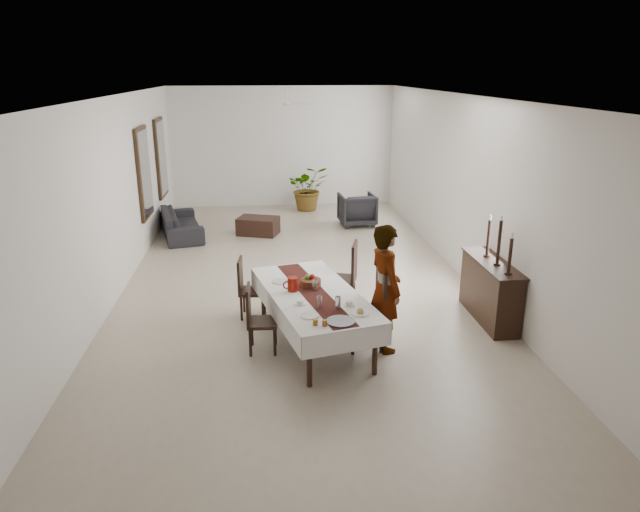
# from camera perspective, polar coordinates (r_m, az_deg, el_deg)

# --- Properties ---
(floor) EXTENTS (6.00, 12.00, 0.00)m
(floor) POSITION_cam_1_polar(r_m,az_deg,el_deg) (10.30, -2.34, -2.35)
(floor) COLOR #B8AA92
(floor) RESTS_ON ground
(ceiling) EXTENTS (6.00, 12.00, 0.02)m
(ceiling) POSITION_cam_1_polar(r_m,az_deg,el_deg) (9.65, -2.59, 15.73)
(ceiling) COLOR white
(ceiling) RESTS_ON wall_back
(wall_back) EXTENTS (6.00, 0.02, 3.20)m
(wall_back) POSITION_cam_1_polar(r_m,az_deg,el_deg) (15.77, -3.78, 10.82)
(wall_back) COLOR white
(wall_back) RESTS_ON floor
(wall_front) EXTENTS (6.00, 0.02, 3.20)m
(wall_front) POSITION_cam_1_polar(r_m,az_deg,el_deg) (4.18, 2.55, -10.53)
(wall_front) COLOR white
(wall_front) RESTS_ON floor
(wall_left) EXTENTS (0.02, 12.00, 3.20)m
(wall_left) POSITION_cam_1_polar(r_m,az_deg,el_deg) (10.14, -19.72, 5.68)
(wall_left) COLOR white
(wall_left) RESTS_ON floor
(wall_right) EXTENTS (0.02, 12.00, 3.20)m
(wall_right) POSITION_cam_1_polar(r_m,az_deg,el_deg) (10.46, 14.30, 6.54)
(wall_right) COLOR white
(wall_right) RESTS_ON floor
(dining_table_top) EXTENTS (1.49, 2.48, 0.05)m
(dining_table_top) POSITION_cam_1_polar(r_m,az_deg,el_deg) (7.74, -0.70, -3.89)
(dining_table_top) COLOR black
(dining_table_top) RESTS_ON table_leg_fl
(table_leg_fl) EXTENTS (0.08, 0.08, 0.68)m
(table_leg_fl) POSITION_cam_1_polar(r_m,az_deg,el_deg) (6.83, -1.07, -10.45)
(table_leg_fl) COLOR black
(table_leg_fl) RESTS_ON floor
(table_leg_fr) EXTENTS (0.08, 0.08, 0.68)m
(table_leg_fr) POSITION_cam_1_polar(r_m,az_deg,el_deg) (7.11, 5.52, -9.30)
(table_leg_fr) COLOR black
(table_leg_fr) RESTS_ON floor
(table_leg_bl) EXTENTS (0.08, 0.08, 0.68)m
(table_leg_bl) POSITION_cam_1_polar(r_m,az_deg,el_deg) (8.75, -5.69, -3.87)
(table_leg_bl) COLOR black
(table_leg_bl) RESTS_ON floor
(table_leg_br) EXTENTS (0.08, 0.08, 0.68)m
(table_leg_br) POSITION_cam_1_polar(r_m,az_deg,el_deg) (8.97, -0.41, -3.20)
(table_leg_br) COLOR black
(table_leg_br) RESTS_ON floor
(tablecloth_top) EXTENTS (1.70, 2.69, 0.01)m
(tablecloth_top) POSITION_cam_1_polar(r_m,az_deg,el_deg) (7.73, -0.70, -3.69)
(tablecloth_top) COLOR white
(tablecloth_top) RESTS_ON dining_table_top
(tablecloth_drape_left) EXTENTS (0.61, 2.42, 0.29)m
(tablecloth_drape_left) POSITION_cam_1_polar(r_m,az_deg,el_deg) (7.63, -4.73, -5.19)
(tablecloth_drape_left) COLOR white
(tablecloth_drape_left) RESTS_ON dining_table_top
(tablecloth_drape_right) EXTENTS (0.61, 2.42, 0.29)m
(tablecloth_drape_right) POSITION_cam_1_polar(r_m,az_deg,el_deg) (7.97, 3.16, -4.12)
(tablecloth_drape_right) COLOR silver
(tablecloth_drape_right) RESTS_ON dining_table_top
(tablecloth_drape_near) EXTENTS (1.11, 0.28, 0.29)m
(tablecloth_drape_near) POSITION_cam_1_polar(r_m,az_deg,el_deg) (6.73, 2.77, -8.52)
(tablecloth_drape_near) COLOR white
(tablecloth_drape_near) RESTS_ON dining_table_top
(tablecloth_drape_far) EXTENTS (1.11, 0.28, 0.29)m
(tablecloth_drape_far) POSITION_cam_1_polar(r_m,az_deg,el_deg) (8.89, -3.30, -1.71)
(tablecloth_drape_far) COLOR white
(tablecloth_drape_far) RESTS_ON dining_table_top
(table_runner) EXTENTS (0.91, 2.43, 0.00)m
(table_runner) POSITION_cam_1_polar(r_m,az_deg,el_deg) (7.73, -0.70, -3.64)
(table_runner) COLOR #521D17
(table_runner) RESTS_ON tablecloth_top
(red_pitcher) EXTENTS (0.18, 0.18, 0.19)m
(red_pitcher) POSITION_cam_1_polar(r_m,az_deg,el_deg) (7.75, -2.75, -2.83)
(red_pitcher) COLOR maroon
(red_pitcher) RESTS_ON tablecloth_top
(pitcher_handle) EXTENTS (0.12, 0.05, 0.12)m
(pitcher_handle) POSITION_cam_1_polar(r_m,az_deg,el_deg) (7.73, -3.33, -2.91)
(pitcher_handle) COLOR maroon
(pitcher_handle) RESTS_ON red_pitcher
(wine_glass_near) EXTENTS (0.07, 0.07, 0.16)m
(wine_glass_near) POSITION_cam_1_polar(r_m,az_deg,el_deg) (7.19, 1.80, -4.68)
(wine_glass_near) COLOR silver
(wine_glass_near) RESTS_ON tablecloth_top
(wine_glass_mid) EXTENTS (0.07, 0.07, 0.16)m
(wine_glass_mid) POSITION_cam_1_polar(r_m,az_deg,el_deg) (7.20, -0.06, -4.62)
(wine_glass_mid) COLOR silver
(wine_glass_mid) RESTS_ON tablecloth_top
(wine_glass_far) EXTENTS (0.07, 0.07, 0.16)m
(wine_glass_far) POSITION_cam_1_polar(r_m,az_deg,el_deg) (7.75, -0.48, -2.92)
(wine_glass_far) COLOR white
(wine_glass_far) RESTS_ON tablecloth_top
(teacup_right) EXTENTS (0.09, 0.09, 0.06)m
(teacup_right) POSITION_cam_1_polar(r_m,az_deg,el_deg) (7.31, 2.94, -4.75)
(teacup_right) COLOR silver
(teacup_right) RESTS_ON saucer_right
(saucer_right) EXTENTS (0.14, 0.14, 0.01)m
(saucer_right) POSITION_cam_1_polar(r_m,az_deg,el_deg) (7.32, 2.93, -4.91)
(saucer_right) COLOR white
(saucer_right) RESTS_ON tablecloth_top
(teacup_left) EXTENTS (0.09, 0.09, 0.06)m
(teacup_left) POSITION_cam_1_polar(r_m,az_deg,el_deg) (7.33, -1.99, -4.65)
(teacup_left) COLOR white
(teacup_left) RESTS_ON saucer_left
(saucer_left) EXTENTS (0.14, 0.14, 0.01)m
(saucer_left) POSITION_cam_1_polar(r_m,az_deg,el_deg) (7.34, -1.99, -4.82)
(saucer_left) COLOR white
(saucer_left) RESTS_ON tablecloth_top
(plate_near_right) EXTENTS (0.23, 0.23, 0.01)m
(plate_near_right) POSITION_cam_1_polar(r_m,az_deg,el_deg) (7.08, 4.05, -5.73)
(plate_near_right) COLOR silver
(plate_near_right) RESTS_ON tablecloth_top
(bread_near_right) EXTENTS (0.09, 0.09, 0.09)m
(bread_near_right) POSITION_cam_1_polar(r_m,az_deg,el_deg) (7.07, 4.05, -5.54)
(bread_near_right) COLOR tan
(bread_near_right) RESTS_ON plate_near_right
(plate_near_left) EXTENTS (0.23, 0.23, 0.01)m
(plate_near_left) POSITION_cam_1_polar(r_m,az_deg,el_deg) (7.01, -1.03, -5.97)
(plate_near_left) COLOR silver
(plate_near_left) RESTS_ON tablecloth_top
(plate_far_left) EXTENTS (0.23, 0.23, 0.01)m
(plate_far_left) POSITION_cam_1_polar(r_m,az_deg,el_deg) (8.11, -3.99, -2.55)
(plate_far_left) COLOR silver
(plate_far_left) RESTS_ON tablecloth_top
(serving_tray) EXTENTS (0.35, 0.35, 0.02)m
(serving_tray) POSITION_cam_1_polar(r_m,az_deg,el_deg) (6.85, 2.07, -6.55)
(serving_tray) COLOR #45454A
(serving_tray) RESTS_ON tablecloth_top
(jam_jar_a) EXTENTS (0.06, 0.06, 0.07)m
(jam_jar_a) POSITION_cam_1_polar(r_m,az_deg,el_deg) (6.74, 0.47, -6.70)
(jam_jar_a) COLOR brown
(jam_jar_a) RESTS_ON tablecloth_top
(jam_jar_b) EXTENTS (0.06, 0.06, 0.07)m
(jam_jar_b) POSITION_cam_1_polar(r_m,az_deg,el_deg) (6.76, -0.47, -6.62)
(jam_jar_b) COLOR brown
(jam_jar_b) RESTS_ON tablecloth_top
(fruit_basket) EXTENTS (0.29, 0.29, 0.10)m
(fruit_basket) POSITION_cam_1_polar(r_m,az_deg,el_deg) (7.94, -0.94, -2.67)
(fruit_basket) COLOR brown
(fruit_basket) RESTS_ON tablecloth_top
(fruit_red) EXTENTS (0.09, 0.09, 0.09)m
(fruit_red) POSITION_cam_1_polar(r_m,az_deg,el_deg) (7.94, -0.79, -2.11)
(fruit_red) COLOR maroon
(fruit_red) RESTS_ON fruit_basket
(fruit_green) EXTENTS (0.08, 0.08, 0.08)m
(fruit_green) POSITION_cam_1_polar(r_m,az_deg,el_deg) (7.93, -1.28, -2.15)
(fruit_green) COLOR #4F8628
(fruit_green) RESTS_ON fruit_basket
(chair_right_near_seat) EXTENTS (0.48, 0.48, 0.05)m
(chair_right_near_seat) POSITION_cam_1_polar(r_m,az_deg,el_deg) (7.70, 4.49, -5.78)
(chair_right_near_seat) COLOR black
(chair_right_near_seat) RESTS_ON chair_right_near_leg_fl
(chair_right_near_leg_fl) EXTENTS (0.05, 0.05, 0.46)m
(chair_right_near_leg_fl) POSITION_cam_1_polar(r_m,az_deg,el_deg) (7.68, 6.15, -8.03)
(chair_right_near_leg_fl) COLOR black
(chair_right_near_leg_fl) RESTS_ON floor
(chair_right_near_leg_fr) EXTENTS (0.05, 0.05, 0.46)m
(chair_right_near_leg_fr) POSITION_cam_1_polar(r_m,az_deg,el_deg) (8.01, 5.51, -6.84)
(chair_right_near_leg_fr) COLOR black
(chair_right_near_leg_fr) RESTS_ON floor
(chair_right_near_leg_bl) EXTENTS (0.05, 0.05, 0.46)m
(chair_right_near_leg_bl) POSITION_cam_1_polar(r_m,az_deg,el_deg) (7.60, 3.31, -8.24)
(chair_right_near_leg_bl) COLOR black
(chair_right_near_leg_bl) RESTS_ON floor
(chair_right_near_leg_br) EXTENTS (0.05, 0.05, 0.46)m
(chair_right_near_leg_br) POSITION_cam_1_polar(r_m,az_deg,el_deg) (7.94, 2.79, -7.02)
(chair_right_near_leg_br) COLOR black
(chair_right_near_leg_br) RESTS_ON floor
(chair_right_near_back) EXTENTS (0.06, 0.47, 0.60)m
(chair_right_near_back) POSITION_cam_1_polar(r_m,az_deg,el_deg) (7.62, 6.12, -3.48)
(chair_right_near_back) COLOR black
(chair_right_near_back) RESTS_ON chair_right_near_seat
(chair_right_far_seat) EXTENTS (0.57, 0.57, 0.05)m
(chair_right_far_seat) POSITION_cam_1_polar(r_m,az_deg,el_deg) (8.91, 2.08, -2.38)
(chair_right_far_seat) COLOR black
(chair_right_far_seat) RESTS_ON chair_right_far_leg_fl
(chair_right_far_leg_fl) EXTENTS (0.06, 0.06, 0.46)m
(chair_right_far_leg_fl) POSITION_cam_1_polar(r_m,az_deg,el_deg) (8.81, 3.10, -4.42)
(chair_right_far_leg_fl) COLOR black
(chair_right_far_leg_fl) RESTS_ON floor
(chair_right_far_leg_fr) EXTENTS (0.06, 0.06, 0.46)m
(chair_right_far_leg_fr) POSITION_cam_1_polar(r_m,az_deg,el_deg) (9.16, 3.39, -3.53)
(chair_right_far_leg_fr) COLOR black
(chair_right_far_leg_fr) RESTS_ON floor
(chair_right_far_leg_bl) EXTENTS (0.06, 0.06, 0.46)m
(chair_right_far_leg_bl) POSITION_cam_1_polar(r_m,az_deg,el_deg) (8.86, 0.68, -4.27)
(chair_right_far_leg_bl) COLOR black
(chair_right_far_leg_bl) RESTS_ON floor
(chair_right_far_leg_br) EXTENTS (0.06, 0.06, 0.46)m
(chair_right_far_leg_br) POSITION_cam_1_polar(r_m,az_deg,el_deg) (9.20, 1.06, -3.38)
(chair_right_far_leg_br) COLOR black
(chair_right_far_leg_br) RESTS_ON floor
(chair_right_far_back) EXTENTS (0.17, 0.45, 0.59)m
(chair_right_far_back) POSITION_cam_1_polar(r_m,az_deg,el_deg) (8.78, 3.45, -0.54)
(chair_right_far_back) COLOR black
(chair_right_far_back) RESTS_ON chair_right_far_seat
(chair_left_near_seat) EXTENTS (0.41, 0.41, 0.04)m
(chair_left_near_seat) POSITION_cam_1_polar(r_m,az_deg,el_deg) (7.65, -5.76, -6.63)
(chair_left_near_seat) COLOR black
(chair_left_near_seat) RESTS_ON chair_left_near_leg_fl
(chair_left_near_leg_fl) EXTENTS (0.04, 0.04, 0.39)m
(chair_left_near_leg_fl) POSITION_cam_1_polar(r_m,az_deg,el_deg) (7.90, -6.83, -7.58)
(chair_left_near_leg_fl) COLOR black
(chair_left_near_leg_fl) RESTS_ON floor
(chair_left_near_leg_fr) EXTENTS (0.04, 0.04, 0.39)m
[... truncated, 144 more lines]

